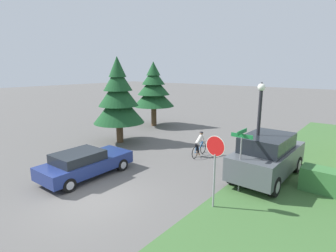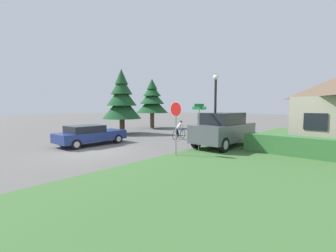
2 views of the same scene
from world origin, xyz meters
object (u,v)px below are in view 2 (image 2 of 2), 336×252
object	(u,v)px
parked_suv_right	(223,130)
conifer_tall_near	(122,100)
street_name_sign	(199,118)
conifer_tall_far	(152,100)
cyclist	(179,130)
stop_sign	(176,117)
sedan_left_lane	(90,135)
street_lamp	(215,102)

from	to	relation	value
parked_suv_right	conifer_tall_near	xyz separation A→B (m)	(-9.95, -0.11, 2.01)
street_name_sign	conifer_tall_near	distance (m)	9.80
parked_suv_right	conifer_tall_far	xyz separation A→B (m)	(-11.71, 5.40, 2.16)
cyclist	parked_suv_right	xyz separation A→B (m)	(4.14, -0.82, 0.37)
conifer_tall_near	street_name_sign	bearing A→B (deg)	-11.50
cyclist	stop_sign	distance (m)	5.94
sedan_left_lane	street_lamp	distance (m)	8.14
street_lamp	conifer_tall_near	world-z (taller)	conifer_tall_near
cyclist	sedan_left_lane	bearing A→B (deg)	151.88
street_lamp	conifer_tall_far	bearing A→B (deg)	152.87
cyclist	street_lamp	bearing A→B (deg)	-112.96
sedan_left_lane	conifer_tall_far	world-z (taller)	conifer_tall_far
conifer_tall_near	stop_sign	bearing A→B (deg)	-21.69
stop_sign	conifer_tall_near	distance (m)	10.10
stop_sign	street_lamp	size ratio (longest dim) A/B	0.61
cyclist	street_name_sign	distance (m)	4.83
stop_sign	conifer_tall_far	xyz separation A→B (m)	(-11.08, 9.22, 1.30)
street_name_sign	conifer_tall_near	size ratio (longest dim) A/B	0.45
conifer_tall_far	street_lamp	bearing A→B (deg)	-27.13
stop_sign	conifer_tall_near	bearing A→B (deg)	-19.62
street_name_sign	conifer_tall_far	size ratio (longest dim) A/B	0.47
stop_sign	street_lamp	world-z (taller)	street_lamp
parked_suv_right	street_name_sign	bearing A→B (deg)	169.82
sedan_left_lane	street_lamp	world-z (taller)	street_lamp
cyclist	stop_sign	xyz separation A→B (m)	(3.51, -4.64, 1.24)
cyclist	stop_sign	size ratio (longest dim) A/B	0.64
stop_sign	conifer_tall_far	world-z (taller)	conifer_tall_far
parked_suv_right	stop_sign	size ratio (longest dim) A/B	1.77
parked_suv_right	stop_sign	world-z (taller)	stop_sign
stop_sign	conifer_tall_far	bearing A→B (deg)	-37.68
street_name_sign	conifer_tall_far	distance (m)	13.60
sedan_left_lane	parked_suv_right	bearing A→B (deg)	-53.87
cyclist	street_name_sign	bearing A→B (deg)	-132.48
sedan_left_lane	parked_suv_right	size ratio (longest dim) A/B	0.92
parked_suv_right	cyclist	bearing A→B (deg)	80.30
conifer_tall_near	conifer_tall_far	xyz separation A→B (m)	(-1.76, 5.51, 0.15)
cyclist	conifer_tall_far	distance (m)	9.21
cyclist	conifer_tall_near	xyz separation A→B (m)	(-5.81, -0.93, 2.39)
cyclist	street_lamp	distance (m)	4.47
cyclist	parked_suv_right	world-z (taller)	parked_suv_right
sedan_left_lane	parked_suv_right	world-z (taller)	parked_suv_right
street_name_sign	parked_suv_right	bearing A→B (deg)	78.33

